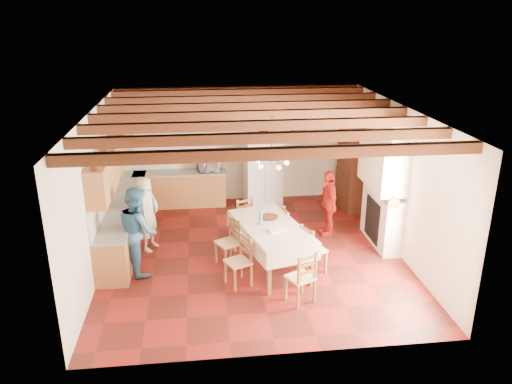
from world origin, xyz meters
The scene contains 31 objects.
floor centered at (0.00, 0.00, -0.01)m, with size 6.00×6.50×0.02m, color #481510.
ceiling centered at (0.00, 0.00, 3.01)m, with size 6.00×6.50×0.02m, color silver.
wall_back centered at (0.00, 3.26, 1.50)m, with size 6.00×0.02×3.00m, color beige.
wall_front centered at (0.00, -3.26, 1.50)m, with size 6.00×0.02×3.00m, color beige.
wall_left centered at (-3.01, 0.00, 1.50)m, with size 0.02×6.50×3.00m, color beige.
wall_right centered at (3.01, 0.00, 1.50)m, with size 0.02×6.50×3.00m, color beige.
ceiling_beams centered at (0.00, 0.00, 2.91)m, with size 6.00×6.30×0.16m, color #38180B, non-canonical shape.
lower_cabinets_left centered at (-2.70, 1.05, 0.43)m, with size 0.60×4.30×0.86m, color brown.
lower_cabinets_back centered at (-1.55, 2.95, 0.43)m, with size 2.30×0.60×0.86m, color brown.
countertop_left centered at (-2.70, 1.05, 0.88)m, with size 0.62×4.30×0.04m, color slate.
countertop_back centered at (-1.55, 2.95, 0.88)m, with size 2.34×0.62×0.04m, color slate.
backsplash_left centered at (-2.98, 1.05, 1.20)m, with size 0.03×4.30×0.60m, color beige.
backsplash_back centered at (-1.55, 3.23, 1.20)m, with size 2.30×0.03×0.60m, color beige.
upper_cabinets centered at (-2.83, 1.05, 1.85)m, with size 0.35×4.20×0.70m, color brown.
fireplace centered at (2.72, 0.20, 1.40)m, with size 0.56×1.60×2.80m, color beige, non-canonical shape.
wall_picture centered at (1.55, 3.23, 1.85)m, with size 0.34×0.03×0.42m, color black.
refrigerator centered at (0.55, 2.70, 0.90)m, with size 0.90×0.74×1.80m, color silver.
hutch centered at (2.75, 2.32, 1.04)m, with size 0.48×1.15×2.08m, color #361810, non-canonical shape.
dining_table centered at (0.28, -0.61, 0.81)m, with size 1.55×2.26×0.90m.
chandelier centered at (0.28, -0.61, 2.25)m, with size 0.47×0.47×0.03m, color black.
chair_left_near centered at (-0.40, -1.19, 0.48)m, with size 0.42×0.40×0.96m, color brown, non-canonical shape.
chair_left_far centered at (-0.54, -0.38, 0.48)m, with size 0.42×0.40×0.96m, color brown, non-canonical shape.
chair_right_near centered at (1.07, -0.86, 0.48)m, with size 0.42×0.40×0.96m, color brown, non-canonical shape.
chair_right_far centered at (0.85, 0.02, 0.48)m, with size 0.42×0.40×0.96m, color brown, non-canonical shape.
chair_end_near centered at (0.62, -1.88, 0.48)m, with size 0.42×0.40×0.96m, color brown, non-canonical shape.
chair_end_far centered at (-0.03, 0.56, 0.48)m, with size 0.42×0.40×0.96m, color brown, non-canonical shape.
person_man centered at (-2.12, 0.49, 0.79)m, with size 0.58×0.38×1.58m, color beige.
person_woman_blue centered at (-2.24, -0.45, 0.85)m, with size 0.83×0.65×1.71m, color #32638E.
person_woman_red centered at (1.77, 0.79, 0.75)m, with size 0.87×0.36×1.49m, color #9F1910.
microwave centered at (-0.80, 2.95, 1.06)m, with size 0.56×0.38×0.31m, color silver.
fridge_vase centered at (0.57, 2.70, 1.94)m, with size 0.28×0.28×0.29m, color #361810.
Camera 1 is at (-1.01, -9.24, 4.77)m, focal length 35.00 mm.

